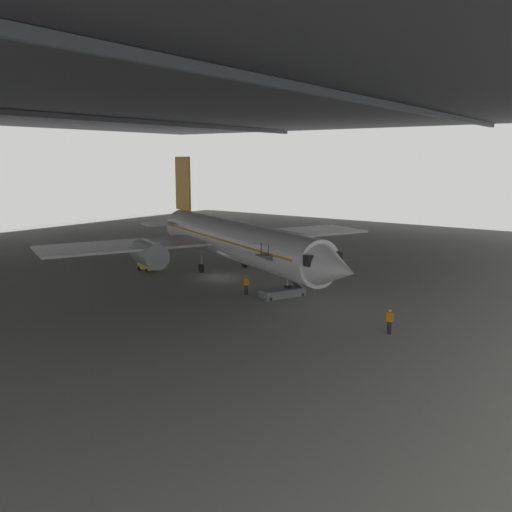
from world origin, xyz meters
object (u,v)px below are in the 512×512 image
boarding_stairs (282,288)px  crew_worker_near_nose (389,320)px  baggage_tug (147,266)px  crew_worker_by_stairs (246,284)px  airplane_main (233,240)px

boarding_stairs → crew_worker_near_nose: bearing=-110.4°
baggage_tug → boarding_stairs: bearing=-93.0°
boarding_stairs → crew_worker_by_stairs: boarding_stairs is taller
crew_worker_near_nose → crew_worker_by_stairs: 14.75m
airplane_main → crew_worker_by_stairs: 9.52m
boarding_stairs → baggage_tug: boarding_stairs is taller
baggage_tug → crew_worker_near_nose: bearing=-100.1°
boarding_stairs → crew_worker_near_nose: boarding_stairs is taller
crew_worker_by_stairs → airplane_main: bearing=45.8°
airplane_main → crew_worker_by_stairs: (-6.39, -6.58, -2.54)m
boarding_stairs → baggage_tug: bearing=87.0°
boarding_stairs → baggage_tug: 17.79m
airplane_main → baggage_tug: bearing=116.4°
airplane_main → baggage_tug: size_ratio=15.21×
crew_worker_near_nose → crew_worker_by_stairs: crew_worker_near_nose is taller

